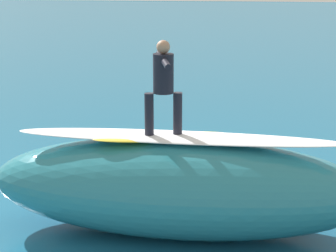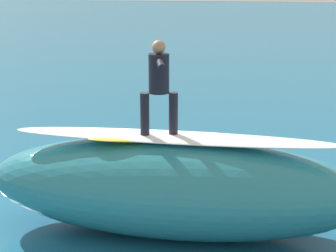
# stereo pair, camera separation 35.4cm
# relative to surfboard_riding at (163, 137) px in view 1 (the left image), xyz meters

# --- Properties ---
(ground_plane) EXTENTS (120.00, 120.00, 0.00)m
(ground_plane) POSITION_rel_surfboard_riding_xyz_m (0.12, -2.00, -1.58)
(ground_plane) COLOR #196084
(wave_crest) EXTENTS (6.06, 2.11, 1.55)m
(wave_crest) POSITION_rel_surfboard_riding_xyz_m (-0.23, 0.00, -0.81)
(wave_crest) COLOR teal
(wave_crest) RESTS_ON ground_plane
(wave_foam_lip) EXTENTS (5.13, 0.79, 0.08)m
(wave_foam_lip) POSITION_rel_surfboard_riding_xyz_m (-0.23, 0.00, 0.00)
(wave_foam_lip) COLOR white
(wave_foam_lip) RESTS_ON wave_crest
(surfboard_riding) EXTENTS (2.26, 1.04, 0.07)m
(surfboard_riding) POSITION_rel_surfboard_riding_xyz_m (0.00, 0.00, 0.00)
(surfboard_riding) COLOR yellow
(surfboard_riding) RESTS_ON wave_crest
(surfer_riding) EXTENTS (0.57, 1.36, 1.45)m
(surfer_riding) POSITION_rel_surfboard_riding_xyz_m (-0.00, -0.00, 0.88)
(surfer_riding) COLOR black
(surfer_riding) RESTS_ON surfboard_riding
(surfboard_paddling) EXTENTS (2.14, 1.18, 0.08)m
(surfboard_paddling) POSITION_rel_surfboard_riding_xyz_m (0.38, -3.96, -1.54)
(surfboard_paddling) COLOR silver
(surfboard_paddling) RESTS_ON ground_plane
(surfer_paddling) EXTENTS (1.60, 0.73, 0.29)m
(surfer_paddling) POSITION_rel_surfboard_riding_xyz_m (0.26, -4.00, -1.38)
(surfer_paddling) COLOR black
(surfer_paddling) RESTS_ON surfboard_paddling
(foam_patch_near) EXTENTS (1.46, 1.46, 0.18)m
(foam_patch_near) POSITION_rel_surfboard_riding_xyz_m (-2.15, -0.83, -1.50)
(foam_patch_near) COLOR white
(foam_patch_near) RESTS_ON ground_plane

